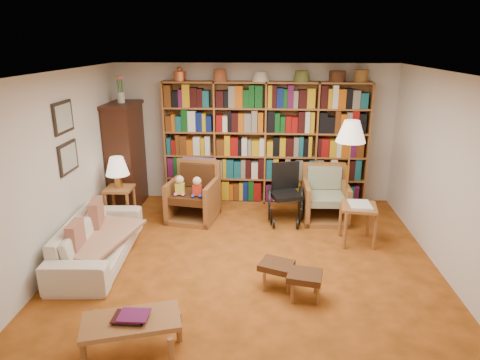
# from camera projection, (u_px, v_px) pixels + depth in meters

# --- Properties ---
(floor) EXTENTS (5.00, 5.00, 0.00)m
(floor) POSITION_uv_depth(u_px,v_px,m) (248.00, 262.00, 5.81)
(floor) COLOR #B3551B
(floor) RESTS_ON ground
(ceiling) EXTENTS (5.00, 5.00, 0.00)m
(ceiling) POSITION_uv_depth(u_px,v_px,m) (250.00, 73.00, 5.04)
(ceiling) COLOR white
(ceiling) RESTS_ON wall_back
(wall_back) EXTENTS (5.00, 0.00, 5.00)m
(wall_back) POSITION_uv_depth(u_px,v_px,m) (254.00, 134.00, 7.80)
(wall_back) COLOR silver
(wall_back) RESTS_ON floor
(wall_front) EXTENTS (5.00, 0.00, 5.00)m
(wall_front) POSITION_uv_depth(u_px,v_px,m) (236.00, 278.00, 3.05)
(wall_front) COLOR silver
(wall_front) RESTS_ON floor
(wall_left) EXTENTS (0.00, 5.00, 5.00)m
(wall_left) POSITION_uv_depth(u_px,v_px,m) (57.00, 171.00, 5.56)
(wall_left) COLOR silver
(wall_left) RESTS_ON floor
(wall_right) EXTENTS (0.00, 5.00, 5.00)m
(wall_right) POSITION_uv_depth(u_px,v_px,m) (451.00, 178.00, 5.28)
(wall_right) COLOR silver
(wall_right) RESTS_ON floor
(bookshelf) EXTENTS (3.60, 0.30, 2.42)m
(bookshelf) POSITION_uv_depth(u_px,v_px,m) (265.00, 140.00, 7.65)
(bookshelf) COLOR #925E2D
(bookshelf) RESTS_ON floor
(curio_cabinet) EXTENTS (0.50, 0.95, 2.40)m
(curio_cabinet) POSITION_uv_depth(u_px,v_px,m) (126.00, 154.00, 7.54)
(curio_cabinet) COLOR #39190F
(curio_cabinet) RESTS_ON floor
(framed_pictures) EXTENTS (0.03, 0.52, 0.97)m
(framed_pictures) POSITION_uv_depth(u_px,v_px,m) (66.00, 138.00, 5.73)
(framed_pictures) COLOR black
(framed_pictures) RESTS_ON wall_left
(sofa) EXTENTS (2.02, 0.89, 0.58)m
(sofa) POSITION_uv_depth(u_px,v_px,m) (98.00, 240.00, 5.80)
(sofa) COLOR beige
(sofa) RESTS_ON floor
(sofa_throw) EXTENTS (0.95, 1.41, 0.04)m
(sofa_throw) POSITION_uv_depth(u_px,v_px,m) (101.00, 239.00, 5.80)
(sofa_throw) COLOR beige
(sofa_throw) RESTS_ON sofa
(cushion_left) EXTENTS (0.20, 0.43, 0.41)m
(cushion_left) POSITION_uv_depth(u_px,v_px,m) (97.00, 218.00, 6.09)
(cushion_left) COLOR maroon
(cushion_left) RESTS_ON sofa
(cushion_right) EXTENTS (0.15, 0.38, 0.37)m
(cushion_right) POSITION_uv_depth(u_px,v_px,m) (76.00, 240.00, 5.43)
(cushion_right) COLOR maroon
(cushion_right) RESTS_ON sofa
(side_table_lamp) EXTENTS (0.43, 0.43, 0.60)m
(side_table_lamp) POSITION_uv_depth(u_px,v_px,m) (120.00, 196.00, 6.95)
(side_table_lamp) COLOR #925E2D
(side_table_lamp) RESTS_ON floor
(table_lamp) EXTENTS (0.37, 0.37, 0.51)m
(table_lamp) POSITION_uv_depth(u_px,v_px,m) (117.00, 167.00, 6.80)
(table_lamp) COLOR #B5833A
(table_lamp) RESTS_ON side_table_lamp
(armchair_leather) EXTENTS (0.88, 0.92, 0.96)m
(armchair_leather) POSITION_uv_depth(u_px,v_px,m) (194.00, 195.00, 7.20)
(armchair_leather) COLOR #925E2D
(armchair_leather) RESTS_ON floor
(armchair_sage) EXTENTS (0.73, 0.76, 0.90)m
(armchair_sage) POSITION_uv_depth(u_px,v_px,m) (325.00, 199.00, 7.16)
(armchair_sage) COLOR #925E2D
(armchair_sage) RESTS_ON floor
(wheelchair) EXTENTS (0.58, 0.77, 0.96)m
(wheelchair) POSITION_uv_depth(u_px,v_px,m) (285.00, 195.00, 7.08)
(wheelchair) COLOR black
(wheelchair) RESTS_ON floor
(floor_lamp) EXTENTS (0.46, 0.46, 1.72)m
(floor_lamp) POSITION_uv_depth(u_px,v_px,m) (351.00, 136.00, 6.51)
(floor_lamp) COLOR #B5833A
(floor_lamp) RESTS_ON floor
(side_table_papers) EXTENTS (0.56, 0.56, 0.62)m
(side_table_papers) POSITION_uv_depth(u_px,v_px,m) (358.00, 212.00, 6.22)
(side_table_papers) COLOR #925E2D
(side_table_papers) RESTS_ON floor
(footstool_a) EXTENTS (0.47, 0.44, 0.32)m
(footstool_a) POSITION_uv_depth(u_px,v_px,m) (276.00, 267.00, 5.15)
(footstool_a) COLOR #482A13
(footstool_a) RESTS_ON floor
(footstool_b) EXTENTS (0.44, 0.40, 0.33)m
(footstool_b) POSITION_uv_depth(u_px,v_px,m) (305.00, 278.00, 4.91)
(footstool_b) COLOR #482A13
(footstool_b) RESTS_ON floor
(coffee_table) EXTENTS (1.01, 0.70, 0.42)m
(coffee_table) POSITION_uv_depth(u_px,v_px,m) (131.00, 324.00, 4.04)
(coffee_table) COLOR #925E2D
(coffee_table) RESTS_ON floor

